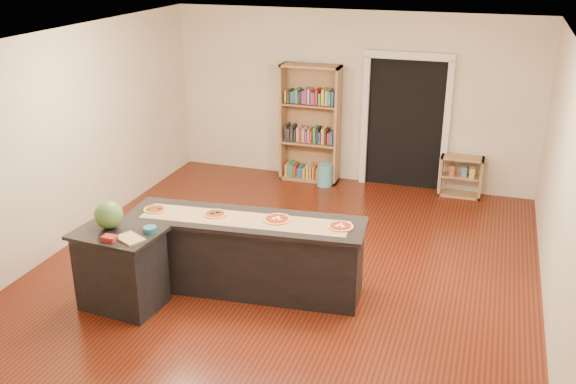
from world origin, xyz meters
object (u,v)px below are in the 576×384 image
(bookshelf, at_px, (310,124))
(waste_bin, at_px, (325,175))
(low_shelf, at_px, (461,176))
(kitchen_island, at_px, (246,254))
(side_counter, at_px, (121,269))
(watermelon, at_px, (109,215))

(bookshelf, height_order, waste_bin, bookshelf)
(bookshelf, height_order, low_shelf, bookshelf)
(bookshelf, bearing_deg, kitchen_island, -84.83)
(kitchen_island, relative_size, side_counter, 2.96)
(bookshelf, height_order, watermelon, bookshelf)
(waste_bin, relative_size, watermelon, 1.19)
(kitchen_island, height_order, bookshelf, bookshelf)
(kitchen_island, height_order, side_counter, side_counter)
(low_shelf, bearing_deg, waste_bin, -173.89)
(side_counter, distance_m, low_shelf, 5.62)
(bookshelf, relative_size, waste_bin, 5.34)
(kitchen_island, height_order, low_shelf, kitchen_island)
(kitchen_island, relative_size, bookshelf, 1.39)
(kitchen_island, height_order, waste_bin, kitchen_island)
(side_counter, height_order, watermelon, watermelon)
(kitchen_island, distance_m, bookshelf, 3.80)
(kitchen_island, xyz_separation_m, bookshelf, (-0.34, 3.74, 0.53))
(bookshelf, xyz_separation_m, watermelon, (-0.95, -4.45, 0.08))
(kitchen_island, bearing_deg, waste_bin, 84.96)
(side_counter, distance_m, bookshelf, 4.62)
(low_shelf, bearing_deg, watermelon, -127.39)
(bookshelf, bearing_deg, waste_bin, -31.60)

